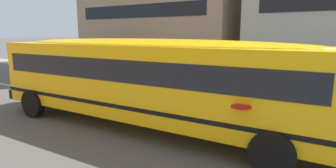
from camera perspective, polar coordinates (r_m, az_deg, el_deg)
The scene contains 6 objects.
ground_plane at distance 10.68m, azimuth 7.46°, elevation -7.35°, with size 400.00×400.00×0.00m, color #54514F.
sidewalk_far at distance 18.38m, azimuth 18.15°, elevation -0.23°, with size 120.00×3.00×0.01m, color gray.
lane_centreline at distance 10.68m, azimuth 7.46°, elevation -7.34°, with size 110.00×0.16×0.01m, color silver.
school_bus at distance 9.32m, azimuth -3.42°, elevation 1.68°, with size 13.83×3.28×3.08m.
parked_car_white_by_lamppost at distance 28.07m, azimuth -26.65°, elevation 4.44°, with size 3.92×1.92×1.64m.
box_truck at distance 21.96m, azimuth -14.43°, elevation 5.67°, with size 6.06×2.50×2.82m.
Camera 1 is at (4.10, -9.31, 3.25)m, focal length 29.33 mm.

